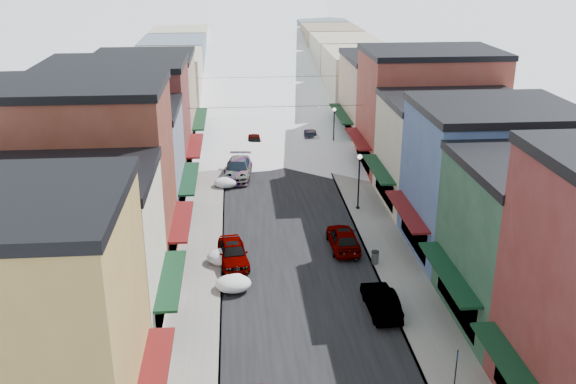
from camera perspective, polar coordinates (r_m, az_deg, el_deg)
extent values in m
cube|color=black|center=(81.25, -1.95, 6.52)|extent=(10.00, 160.00, 0.01)
cube|color=gray|center=(81.19, -6.64, 6.43)|extent=(3.20, 160.00, 0.15)
cube|color=gray|center=(81.82, 2.70, 6.66)|extent=(3.20, 160.00, 0.15)
cube|color=slate|center=(81.15, -5.54, 6.47)|extent=(0.10, 160.00, 0.15)
cube|color=slate|center=(81.63, 1.61, 6.64)|extent=(0.10, 160.00, 0.15)
cube|color=#BB8F45|center=(28.44, -23.72, -11.64)|extent=(10.00, 8.50, 11.00)
cube|color=#621011|center=(28.41, -11.88, -15.78)|extent=(1.20, 7.22, 0.15)
cube|color=beige|center=(36.01, -19.44, -5.87)|extent=(10.00, 8.00, 9.00)
cube|color=black|center=(34.25, -20.37, 1.28)|extent=(10.20, 8.20, 0.50)
cube|color=#0D321A|center=(35.57, -10.36, -7.64)|extent=(1.20, 6.80, 0.15)
cube|color=maroon|center=(42.72, -17.84, 0.70)|extent=(11.00, 8.00, 12.00)
cube|color=black|center=(41.12, -18.79, 8.91)|extent=(11.20, 8.20, 0.50)
cube|color=#621011|center=(42.76, -9.44, -2.57)|extent=(1.20, 6.80, 0.15)
cube|color=slate|center=(51.05, -15.12, 2.12)|extent=(10.00, 9.00, 8.50)
cube|color=black|center=(49.85, -15.60, 7.03)|extent=(10.20, 9.20, 0.50)
cube|color=#0D321A|center=(50.66, -8.77, 1.22)|extent=(1.20, 7.65, 0.15)
cube|color=maroon|center=(59.45, -14.74, 5.76)|extent=(12.00, 9.00, 10.50)
cube|color=black|center=(58.34, -15.24, 10.98)|extent=(12.20, 9.20, 0.50)
cube|color=#621011|center=(59.21, -8.25, 4.11)|extent=(1.20, 7.65, 0.15)
cube|color=#A2826A|center=(69.02, -12.57, 7.53)|extent=(10.00, 11.00, 9.50)
cube|color=black|center=(68.10, -12.90, 11.63)|extent=(10.20, 11.20, 0.50)
cube|color=#0D321A|center=(68.85, -7.83, 6.47)|extent=(1.20, 9.35, 0.15)
cube|color=#0D321A|center=(29.66, 19.57, -14.89)|extent=(1.20, 7.65, 0.15)
cube|color=#214632|center=(38.33, 22.19, -4.60)|extent=(10.00, 9.00, 9.00)
cube|color=black|center=(36.69, 23.18, 2.14)|extent=(10.20, 9.20, 0.50)
cube|color=#0D321A|center=(36.76, 14.04, -6.96)|extent=(1.20, 7.65, 0.15)
cube|color=#3C5688|center=(45.69, 17.42, 0.70)|extent=(10.00, 9.00, 10.00)
cube|color=black|center=(44.26, 18.14, 7.10)|extent=(10.20, 9.20, 0.50)
cube|color=#621011|center=(44.55, 10.47, -1.66)|extent=(1.20, 7.65, 0.15)
cube|color=#BEB899|center=(54.07, 14.39, 3.22)|extent=(11.00, 9.00, 8.50)
cube|color=black|center=(52.95, 14.83, 7.87)|extent=(11.20, 9.20, 0.50)
cube|color=#0D321A|center=(52.73, 8.01, 2.04)|extent=(1.20, 7.65, 0.15)
cube|color=maroon|center=(62.14, 12.32, 6.83)|extent=(12.00, 9.00, 11.00)
cube|color=black|center=(61.07, 12.73, 12.07)|extent=(12.20, 9.20, 0.50)
cube|color=#621011|center=(61.14, 6.21, 4.73)|extent=(1.20, 7.65, 0.15)
cube|color=tan|center=(71.48, 9.21, 8.00)|extent=(10.00, 11.00, 9.00)
cube|color=black|center=(70.61, 9.43, 11.76)|extent=(10.20, 11.20, 0.50)
cube|color=#0D321A|center=(70.65, 4.70, 6.96)|extent=(1.20, 9.35, 0.15)
cube|color=gray|center=(82.69, -10.86, 9.25)|extent=(9.00, 13.00, 8.00)
cube|color=gray|center=(83.85, 6.63, 9.63)|extent=(9.00, 13.00, 8.00)
cube|color=gray|center=(96.40, -10.07, 10.90)|extent=(9.00, 13.00, 8.00)
cube|color=gray|center=(97.40, 5.02, 11.23)|extent=(9.00, 13.00, 8.00)
cube|color=gray|center=(110.18, -9.47, 12.13)|extent=(9.00, 13.00, 8.00)
cube|color=gray|center=(111.06, 3.80, 12.42)|extent=(9.00, 13.00, 8.00)
cube|color=gray|center=(124.02, -9.00, 13.08)|extent=(9.00, 13.00, 8.00)
cube|color=gray|center=(124.79, 2.84, 13.35)|extent=(9.00, 13.00, 8.00)
cylinder|color=black|center=(60.39, -1.02, 7.59)|extent=(16.40, 0.04, 0.04)
cylinder|color=black|center=(75.05, -1.81, 10.18)|extent=(16.40, 0.04, 0.04)
imported|color=gray|center=(43.55, -4.92, -5.39)|extent=(2.38, 4.81, 1.58)
imported|color=black|center=(59.78, -4.62, 1.91)|extent=(1.76, 4.38, 1.42)
imported|color=gray|center=(59.76, -4.47, 2.07)|extent=(3.00, 6.15, 1.72)
imported|color=black|center=(38.32, 8.27, -9.54)|extent=(1.68, 4.46, 1.45)
imported|color=gray|center=(45.61, 4.94, -4.09)|extent=(2.00, 4.84, 1.64)
imported|color=black|center=(71.16, 1.96, 5.04)|extent=(2.27, 4.94, 1.40)
imported|color=gray|center=(68.62, -3.02, 4.47)|extent=(1.79, 4.39, 1.49)
imported|color=#BDBDBF|center=(83.57, -0.91, 7.51)|extent=(3.30, 6.23, 1.67)
cylinder|color=black|center=(32.71, 14.71, -14.94)|extent=(0.06, 0.06, 2.07)
cube|color=#1B4896|center=(32.29, 14.83, -13.86)|extent=(0.07, 0.28, 0.38)
cylinder|color=#515356|center=(43.61, 7.74, -5.79)|extent=(0.49, 0.49, 0.84)
cylinder|color=black|center=(43.42, 7.77, -5.28)|extent=(0.52, 0.52, 0.06)
cylinder|color=black|center=(52.65, 6.22, -1.39)|extent=(0.32, 0.32, 0.11)
cylinder|color=black|center=(51.91, 6.30, 0.73)|extent=(0.13, 0.13, 4.24)
sphere|color=white|center=(51.18, 6.40, 3.12)|extent=(0.38, 0.38, 0.38)
cylinder|color=black|center=(68.26, 4.05, 3.88)|extent=(0.31, 0.31, 0.10)
cylinder|color=black|center=(67.71, 4.09, 5.51)|extent=(0.12, 0.12, 4.12)
sphere|color=white|center=(67.17, 4.14, 7.33)|extent=(0.37, 0.37, 0.37)
ellipsoid|color=white|center=(40.37, -4.88, -8.13)|extent=(2.23, 1.89, 0.95)
ellipsoid|color=white|center=(41.53, -4.60, -7.60)|extent=(0.95, 0.86, 0.48)
ellipsoid|color=white|center=(43.70, -5.70, -5.75)|extent=(2.34, 1.98, 0.99)
ellipsoid|color=white|center=(44.88, -5.41, -5.34)|extent=(1.00, 0.90, 0.50)
ellipsoid|color=white|center=(57.50, -5.56, 0.84)|extent=(2.13, 1.80, 0.90)
ellipsoid|color=white|center=(58.71, -5.35, 1.04)|extent=(0.91, 0.82, 0.45)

